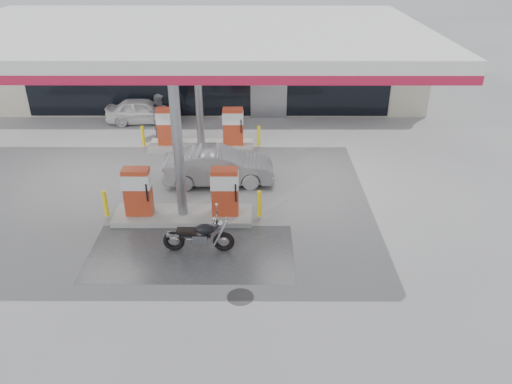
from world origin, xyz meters
TOP-DOWN VIEW (x-y plane):
  - ground at (0.00, 0.00)m, footprint 90.00×90.00m
  - wet_patch at (0.50, 0.00)m, footprint 6.00×3.00m
  - drain_cover at (2.00, -2.00)m, footprint 0.70×0.70m
  - store_building at (0.01, 15.94)m, footprint 22.00×8.22m
  - canopy at (0.00, 5.00)m, footprint 16.00×10.02m
  - pump_island_near at (0.00, 2.00)m, footprint 5.14×1.30m
  - pump_island_far at (0.00, 8.00)m, footprint 5.14×1.30m
  - parked_motorcycle at (0.76, 0.12)m, footprint 2.11×0.81m
  - sedan_white at (-3.14, 11.20)m, footprint 3.62×1.60m
  - attendant at (-1.98, 9.52)m, footprint 0.83×1.01m
  - hatchback_silver at (1.01, 4.61)m, footprint 4.13×1.60m
  - parked_car_left at (-10.00, 14.00)m, footprint 4.97×2.75m
  - biker_walking at (-1.46, 10.20)m, footprint 1.10×1.07m

SIDE VIEW (x-z plane):
  - ground at x=0.00m, z-range 0.00..0.00m
  - wet_patch at x=0.50m, z-range 0.00..0.00m
  - drain_cover at x=2.00m, z-range 0.00..0.01m
  - parked_motorcycle at x=0.76m, z-range -0.06..1.02m
  - sedan_white at x=-3.14m, z-range 0.00..1.21m
  - hatchback_silver at x=1.01m, z-range 0.00..1.34m
  - parked_car_left at x=-10.00m, z-range 0.00..1.36m
  - pump_island_near at x=0.00m, z-range -0.18..1.60m
  - pump_island_far at x=0.00m, z-range -0.18..1.60m
  - biker_walking at x=-1.46m, z-range 0.00..1.85m
  - attendant at x=-1.98m, z-range 0.00..1.93m
  - store_building at x=0.01m, z-range 0.01..4.01m
  - canopy at x=0.00m, z-range 2.51..8.02m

